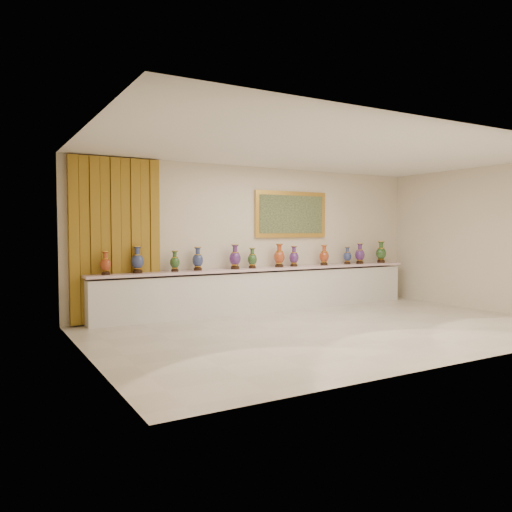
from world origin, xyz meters
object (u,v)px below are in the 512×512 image
(counter, at_px, (265,290))
(vase_1, at_px, (137,261))
(vase_2, at_px, (175,262))
(vase_0, at_px, (106,264))

(counter, relative_size, vase_1, 14.84)
(vase_1, xyz_separation_m, vase_2, (0.71, -0.01, -0.04))
(vase_2, bearing_deg, counter, -0.21)
(counter, relative_size, vase_2, 18.56)
(vase_1, bearing_deg, vase_2, -0.98)
(counter, bearing_deg, vase_2, 179.79)
(vase_1, bearing_deg, counter, -0.42)
(vase_0, bearing_deg, vase_2, 2.23)
(vase_2, bearing_deg, vase_0, -177.77)
(counter, distance_m, vase_1, 2.76)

